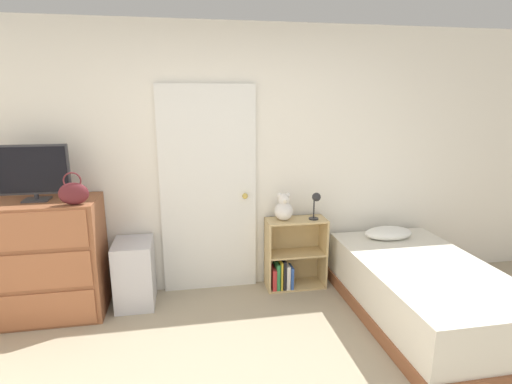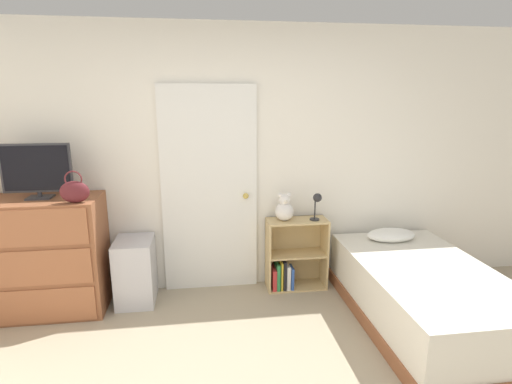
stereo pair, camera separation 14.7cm
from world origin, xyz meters
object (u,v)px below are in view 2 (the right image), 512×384
object	(u,v)px
bookshelf	(291,260)
tv	(37,170)
storage_bin	(135,271)
bed	(424,295)
teddy_bear	(284,209)
dresser	(46,256)
handbag	(75,191)
desk_lamp	(317,201)

from	to	relation	value
bookshelf	tv	bearing A→B (deg)	-176.79
storage_bin	bookshelf	size ratio (longest dim) A/B	0.86
bookshelf	bed	distance (m)	1.25
storage_bin	bed	bearing A→B (deg)	-15.91
teddy_bear	dresser	bearing A→B (deg)	-176.47
handbag	storage_bin	xyz separation A→B (m)	(0.39, 0.24, -0.84)
dresser	bookshelf	distance (m)	2.27
dresser	bookshelf	bearing A→B (deg)	3.59
tv	bed	bearing A→B (deg)	-11.74
handbag	bed	xyz separation A→B (m)	(2.87, -0.47, -0.89)
handbag	tv	bearing A→B (deg)	150.40
handbag	desk_lamp	distance (m)	2.16
tv	dresser	bearing A→B (deg)	-129.45
desk_lamp	bed	xyz separation A→B (m)	(0.74, -0.75, -0.65)
tv	teddy_bear	world-z (taller)	tv
handbag	bookshelf	size ratio (longest dim) A/B	0.38
dresser	desk_lamp	world-z (taller)	dresser
tv	bookshelf	xyz separation A→B (m)	(2.24, 0.13, -1.00)
tv	bed	size ratio (longest dim) A/B	0.31
dresser	storage_bin	size ratio (longest dim) A/B	1.71
storage_bin	tv	bearing A→B (deg)	-176.93
bed	storage_bin	bearing A→B (deg)	164.09
storage_bin	desk_lamp	xyz separation A→B (m)	(1.74, 0.04, 0.60)
storage_bin	bed	world-z (taller)	bed
tv	bed	world-z (taller)	tv
tv	bookshelf	size ratio (longest dim) A/B	0.80
storage_bin	bookshelf	bearing A→B (deg)	3.27
bookshelf	bed	world-z (taller)	bookshelf
tv	handbag	distance (m)	0.42
dresser	handbag	bearing A→B (deg)	-26.70
storage_bin	bed	distance (m)	2.58
tv	bed	distance (m)	3.44
teddy_bear	desk_lamp	bearing A→B (deg)	-6.69
teddy_bear	storage_bin	bearing A→B (deg)	-176.84
handbag	desk_lamp	bearing A→B (deg)	7.44
teddy_bear	bookshelf	bearing A→B (deg)	5.28
desk_lamp	bed	distance (m)	1.24
desk_lamp	handbag	bearing A→B (deg)	-172.56
desk_lamp	bookshelf	bearing A→B (deg)	169.09
tv	teddy_bear	bearing A→B (deg)	3.13
bed	bookshelf	bearing A→B (deg)	140.78
teddy_bear	desk_lamp	size ratio (longest dim) A/B	1.02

